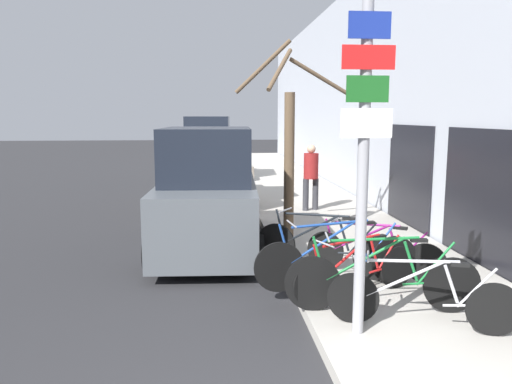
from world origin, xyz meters
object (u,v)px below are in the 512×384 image
Objects in this scene: bicycle_0 at (422,299)px; pedestrian_near at (311,172)px; bicycle_5 at (323,247)px; bicycle_1 at (382,280)px; bicycle_3 at (338,259)px; parked_car_2 at (208,153)px; bicycle_4 at (373,253)px; street_tree at (289,149)px; signpost at (364,158)px; parked_car_0 at (208,197)px; bicycle_2 at (357,271)px; parked_car_1 at (211,171)px.

bicycle_0 is 7.31m from pedestrian_near.
bicycle_0 is at bearing -128.88° from bicycle_5.
bicycle_1 is 1.67m from bicycle_5.
bicycle_3 is 0.56× the size of parked_car_2.
bicycle_3 reaches higher than bicycle_4.
bicycle_3 is at bearing -85.76° from street_tree.
street_tree reaches higher than bicycle_5.
parked_car_0 is (-1.68, 4.16, -1.07)m from signpost.
bicycle_2 is 1.13m from bicycle_5.
parked_car_2 is at bearing 87.18° from parked_car_1.
bicycle_1 is 0.99× the size of bicycle_3.
bicycle_4 is at bearing -75.13° from bicycle_5.
bicycle_3 is at bearing 159.19° from bicycle_4.
street_tree is at bearing -129.95° from pedestrian_near.
street_tree is (1.59, 0.37, 0.87)m from parked_car_0.
parked_car_2 is (-0.01, 10.23, 0.08)m from parked_car_0.
bicycle_2 is at bearing 23.72° from bicycle_1.
bicycle_1 is 0.55m from bicycle_2.
signpost is 1.87× the size of bicycle_5.
bicycle_0 is at bearing -111.31° from pedestrian_near.
parked_car_0 reaches higher than bicycle_2.
bicycle_5 is (-0.64, 2.17, 0.04)m from bicycle_0.
signpost is at bearing -65.07° from parked_car_0.
street_tree is (-0.82, 4.51, 1.41)m from bicycle_0.
street_tree is at bearing 16.13° from parked_car_0.
bicycle_2 is at bearing -54.06° from parked_car_0.
parked_car_0 is (-1.77, 1.96, 0.50)m from bicycle_5.
parked_car_2 reaches higher than pedestrian_near.
bicycle_5 is at bearing 104.24° from bicycle_4.
parked_car_1 is 5.34m from parked_car_2.
bicycle_2 is at bearing 74.10° from signpost.
bicycle_2 is 8.21m from parked_car_1.
parked_car_0 is at bearing -94.32° from parked_car_1.
street_tree reaches higher than bicycle_4.
parked_car_1 is (-1.76, 7.59, 0.42)m from bicycle_3.
bicycle_1 is 14.00m from parked_car_2.
bicycle_5 is (-0.04, 0.73, -0.01)m from bicycle_3.
parked_car_1 reaches higher than bicycle_3.
bicycle_2 is 1.05× the size of bicycle_4.
street_tree is at bearing 91.06° from signpost.
bicycle_3 is 0.62× the size of street_tree.
bicycle_2 is at bearing -134.34° from bicycle_5.
pedestrian_near is at bearing 82.70° from signpost.
bicycle_2 is (0.31, 1.10, -1.61)m from signpost.
pedestrian_near is (2.61, 3.14, 0.08)m from parked_car_0.
street_tree is at bearing -74.92° from parked_car_1.
signpost is 1.91× the size of bicycle_2.
bicycle_5 is at bearing -85.53° from street_tree.
parked_car_1 reaches higher than bicycle_5.
bicycle_0 is at bearing -163.72° from bicycle_3.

